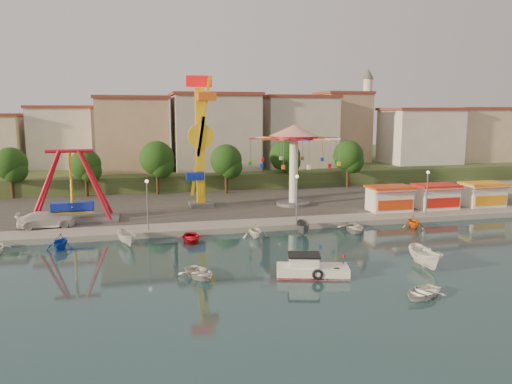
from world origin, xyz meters
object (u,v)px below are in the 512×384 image
object	(u,v)px
kamikaze_tower	(201,144)
skiff	(425,257)
rowboat_a	(199,273)
wave_swinger	(294,147)
cabin_motorboat	(311,270)
pirate_ship_ride	(71,187)
van	(46,220)

from	to	relation	value
kamikaze_tower	skiff	xyz separation A→B (m)	(14.73, -27.91, -7.75)
kamikaze_tower	rowboat_a	bearing A→B (deg)	-97.92
kamikaze_tower	skiff	distance (m)	32.50
wave_swinger	cabin_motorboat	size ratio (longest dim) A/B	1.96
cabin_motorboat	rowboat_a	size ratio (longest dim) A/B	1.67
cabin_motorboat	skiff	world-z (taller)	cabin_motorboat
pirate_ship_ride	skiff	world-z (taller)	pirate_ship_ride
pirate_ship_ride	wave_swinger	xyz separation A→B (m)	(26.87, 3.15, 3.80)
wave_swinger	van	xyz separation A→B (m)	(-29.25, -6.00, -6.76)
wave_swinger	rowboat_a	distance (m)	29.62
pirate_ship_ride	skiff	distance (m)	37.79
kamikaze_tower	rowboat_a	world-z (taller)	kamikaze_tower
cabin_motorboat	rowboat_a	distance (m)	8.64
cabin_motorboat	skiff	bearing A→B (deg)	15.10
van	wave_swinger	bearing A→B (deg)	-84.27
pirate_ship_ride	cabin_motorboat	xyz separation A→B (m)	(19.99, -22.75, -3.87)
cabin_motorboat	pirate_ship_ride	bearing A→B (deg)	147.02
pirate_ship_ride	wave_swinger	size ratio (longest dim) A/B	0.86
skiff	van	distance (m)	37.96
pirate_ship_ride	rowboat_a	xyz separation A→B (m)	(11.53, -20.96, -4.03)
wave_swinger	rowboat_a	world-z (taller)	wave_swinger
cabin_motorboat	wave_swinger	bearing A→B (deg)	90.85
skiff	van	size ratio (longest dim) A/B	0.77
pirate_ship_ride	rowboat_a	world-z (taller)	pirate_ship_ride
wave_swinger	skiff	xyz separation A→B (m)	(3.01, -26.01, -7.34)
rowboat_a	skiff	world-z (taller)	skiff
cabin_motorboat	rowboat_a	world-z (taller)	cabin_motorboat
wave_swinger	pirate_ship_ride	bearing A→B (deg)	-173.31
kamikaze_tower	rowboat_a	xyz separation A→B (m)	(-3.62, -26.01, -8.24)
pirate_ship_ride	rowboat_a	size ratio (longest dim) A/B	2.81
pirate_ship_ride	rowboat_a	bearing A→B (deg)	-61.18
pirate_ship_ride	skiff	xyz separation A→B (m)	(29.88, -22.86, -3.54)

